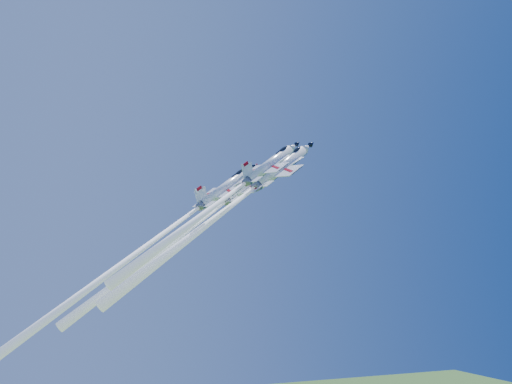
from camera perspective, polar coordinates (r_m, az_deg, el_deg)
name	(u,v)px	position (r m, az deg, el deg)	size (l,w,h in m)	color
jet_lead	(228,208)	(98.56, -2.83, -1.64)	(38.20, 15.14, 35.45)	white
jet_left	(189,229)	(97.62, -6.69, -3.71)	(35.99, 13.95, 33.88)	white
jet_right	(221,201)	(88.02, -3.50, -0.89)	(30.44, 12.07, 28.23)	white
jet_slot	(126,261)	(86.51, -12.90, -6.76)	(44.03, 16.46, 42.37)	white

